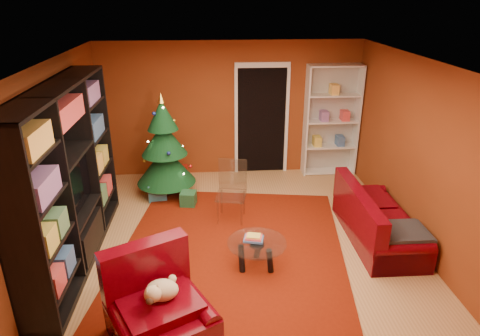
{
  "coord_description": "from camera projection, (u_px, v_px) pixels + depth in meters",
  "views": [
    {
      "loc": [
        -0.43,
        -5.3,
        3.43
      ],
      "look_at": [
        0.0,
        0.4,
        1.05
      ],
      "focal_mm": 32.0,
      "sensor_mm": 36.0,
      "label": 1
    }
  ],
  "objects": [
    {
      "name": "floor",
      "position": [
        242.0,
        246.0,
        6.24
      ],
      "size": [
        5.0,
        5.5,
        0.05
      ],
      "primitive_type": "cube",
      "color": "#AE7D4A",
      "rests_on": "ground"
    },
    {
      "name": "ceiling",
      "position": [
        242.0,
        62.0,
        5.22
      ],
      "size": [
        5.0,
        5.5,
        0.05
      ],
      "primitive_type": "cube",
      "color": "silver",
      "rests_on": "wall_back"
    },
    {
      "name": "wall_back",
      "position": [
        231.0,
        109.0,
        8.28
      ],
      "size": [
        5.0,
        0.05,
        2.6
      ],
      "primitive_type": "cube",
      "color": "maroon",
      "rests_on": "ground"
    },
    {
      "name": "wall_left",
      "position": [
        49.0,
        168.0,
        5.55
      ],
      "size": [
        0.05,
        5.5,
        2.6
      ],
      "primitive_type": "cube",
      "color": "maroon",
      "rests_on": "ground"
    },
    {
      "name": "wall_right",
      "position": [
        424.0,
        157.0,
        5.91
      ],
      "size": [
        0.05,
        5.5,
        2.6
      ],
      "primitive_type": "cube",
      "color": "maroon",
      "rests_on": "ground"
    },
    {
      "name": "doorway",
      "position": [
        262.0,
        122.0,
        8.38
      ],
      "size": [
        1.06,
        0.6,
        2.16
      ],
      "primitive_type": null,
      "color": "black",
      "rests_on": "floor"
    },
    {
      "name": "rug",
      "position": [
        233.0,
        249.0,
        6.12
      ],
      "size": [
        3.61,
        4.04,
        0.02
      ],
      "primitive_type": "cube",
      "rotation": [
        0.0,
        0.0,
        -0.15
      ],
      "color": "#6B1806",
      "rests_on": "floor"
    },
    {
      "name": "media_unit",
      "position": [
        68.0,
        178.0,
        5.52
      ],
      "size": [
        0.5,
        3.1,
        2.38
      ],
      "primitive_type": null,
      "rotation": [
        0.0,
        0.0,
        -0.01
      ],
      "color": "black",
      "rests_on": "floor"
    },
    {
      "name": "christmas_tree",
      "position": [
        164.0,
        146.0,
        7.48
      ],
      "size": [
        1.29,
        1.29,
        1.87
      ],
      "primitive_type": null,
      "rotation": [
        0.0,
        0.0,
        -0.27
      ],
      "color": "#0A3417",
      "rests_on": "floor"
    },
    {
      "name": "gift_box_teal",
      "position": [
        157.0,
        191.0,
        7.56
      ],
      "size": [
        0.35,
        0.35,
        0.31
      ],
      "primitive_type": "cube",
      "rotation": [
        0.0,
        0.0,
        0.13
      ],
      "color": "teal",
      "rests_on": "floor"
    },
    {
      "name": "gift_box_green",
      "position": [
        188.0,
        199.0,
        7.32
      ],
      "size": [
        0.29,
        0.29,
        0.25
      ],
      "primitive_type": "cube",
      "rotation": [
        0.0,
        0.0,
        -0.17
      ],
      "color": "#1A512C",
      "rests_on": "floor"
    },
    {
      "name": "gift_box_red",
      "position": [
        182.0,
        171.0,
        8.5
      ],
      "size": [
        0.22,
        0.22,
        0.22
      ],
      "primitive_type": "cube",
      "rotation": [
        0.0,
        0.0,
        0.01
      ],
      "color": "maroon",
      "rests_on": "floor"
    },
    {
      "name": "white_bookshelf",
      "position": [
        331.0,
        121.0,
        8.32
      ],
      "size": [
        1.03,
        0.38,
        2.22
      ],
      "primitive_type": null,
      "rotation": [
        0.0,
        0.0,
        -0.01
      ],
      "color": "white",
      "rests_on": "floor"
    },
    {
      "name": "armchair",
      "position": [
        161.0,
        310.0,
        4.37
      ],
      "size": [
        1.4,
        1.4,
        0.81
      ],
      "primitive_type": null,
      "rotation": [
        0.0,
        0.0,
        0.49
      ],
      "color": "#47010A",
      "rests_on": "rug"
    },
    {
      "name": "dog",
      "position": [
        162.0,
        290.0,
        4.36
      ],
      "size": [
        0.49,
        0.45,
        0.26
      ],
      "primitive_type": null,
      "rotation": [
        0.0,
        0.0,
        0.49
      ],
      "color": "beige",
      "rests_on": "armchair"
    },
    {
      "name": "sofa",
      "position": [
        380.0,
        215.0,
        6.24
      ],
      "size": [
        0.85,
        1.87,
        0.8
      ],
      "primitive_type": null,
      "rotation": [
        0.0,
        0.0,
        1.56
      ],
      "color": "#47010A",
      "rests_on": "rug"
    },
    {
      "name": "coffee_table",
      "position": [
        257.0,
        255.0,
        5.64
      ],
      "size": [
        0.94,
        0.94,
        0.49
      ],
      "primitive_type": null,
      "rotation": [
        0.0,
        0.0,
        -0.23
      ],
      "color": "gray",
      "rests_on": "rug"
    },
    {
      "name": "acrylic_chair",
      "position": [
        231.0,
        196.0,
        6.73
      ],
      "size": [
        0.54,
        0.57,
        0.89
      ],
      "primitive_type": null,
      "rotation": [
        0.0,
        0.0,
        -0.2
      ],
      "color": "#66605B",
      "rests_on": "rug"
    }
  ]
}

